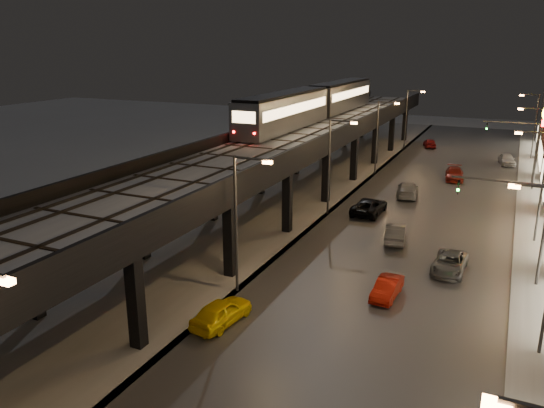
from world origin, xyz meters
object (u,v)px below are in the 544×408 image
at_px(car_onc_dark, 450,264).
at_px(car_onc_white, 454,174).
at_px(car_taxi, 221,313).
at_px(car_far_white, 430,143).
at_px(car_onc_red, 507,160).
at_px(subway_train, 317,102).
at_px(car_mid_dark, 407,190).
at_px(car_near_white, 395,233).
at_px(car_onc_silver, 387,289).
at_px(car_mid_silver, 369,207).

relative_size(car_onc_dark, car_onc_white, 0.94).
distance_m(car_taxi, car_far_white, 61.23).
distance_m(car_onc_white, car_onc_red, 12.77).
relative_size(subway_train, car_mid_dark, 7.70).
distance_m(subway_train, car_far_white, 25.28).
relative_size(subway_train, car_onc_white, 8.08).
bearing_deg(car_onc_white, car_onc_dark, -91.64).
bearing_deg(subway_train, car_mid_dark, -32.32).
xyz_separation_m(subway_train, car_near_white, (15.18, -22.44, -7.83)).
distance_m(car_far_white, car_onc_red, 14.20).
relative_size(car_taxi, car_near_white, 0.98).
bearing_deg(car_onc_silver, car_onc_red, 85.70).
bearing_deg(car_onc_red, car_far_white, 131.77).
height_order(car_taxi, car_mid_silver, car_mid_silver).
distance_m(car_onc_dark, car_onc_red, 39.72).
relative_size(car_mid_dark, car_onc_silver, 1.39).
bearing_deg(car_onc_dark, car_mid_silver, 130.18).
bearing_deg(car_onc_red, car_onc_white, -126.01).
distance_m(car_taxi, car_onc_dark, 16.98).
xyz_separation_m(car_mid_dark, car_onc_silver, (3.39, -24.15, -0.14)).
height_order(car_near_white, car_mid_silver, car_mid_silver).
bearing_deg(car_onc_dark, car_near_white, 138.33).
bearing_deg(car_onc_red, subway_train, -161.66).
height_order(car_mid_silver, car_onc_silver, car_mid_silver).
bearing_deg(car_onc_dark, car_onc_red, 87.96).
bearing_deg(car_onc_dark, car_taxi, -128.50).
bearing_deg(car_mid_dark, car_mid_silver, 66.34).
bearing_deg(car_onc_red, car_taxi, -115.48).
height_order(subway_train, car_onc_red, subway_train).
distance_m(car_near_white, car_onc_silver, 10.36).
height_order(car_taxi, car_far_white, car_taxi).
relative_size(car_taxi, car_onc_white, 0.88).
xyz_separation_m(subway_train, car_onc_white, (17.12, 1.12, -7.84)).
xyz_separation_m(subway_train, car_mid_silver, (11.34, -16.13, -7.80)).
distance_m(car_near_white, car_onc_dark, 6.56).
relative_size(car_near_white, car_mid_silver, 0.82).
bearing_deg(subway_train, car_far_white, 62.27).
xyz_separation_m(car_mid_dark, car_onc_white, (3.66, 9.63, -0.04)).
relative_size(car_onc_dark, car_onc_red, 1.06).
bearing_deg(car_far_white, car_onc_white, 91.49).
xyz_separation_m(car_taxi, car_onc_white, (8.12, 41.04, -0.02)).
xyz_separation_m(car_far_white, car_onc_silver, (5.67, -53.93, -0.09)).
bearing_deg(car_mid_dark, car_taxi, 73.80).
bearing_deg(car_mid_silver, car_onc_dark, 130.00).
bearing_deg(car_mid_dark, car_near_white, 88.90).
relative_size(car_mid_silver, car_far_white, 1.31).
distance_m(subway_train, car_taxi, 41.67).
distance_m(subway_train, car_mid_dark, 17.74).
xyz_separation_m(car_taxi, car_near_white, (6.17, 17.49, -0.01)).
height_order(car_onc_silver, car_onc_white, car_onc_white).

